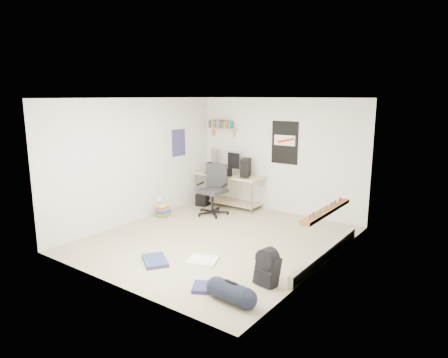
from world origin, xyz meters
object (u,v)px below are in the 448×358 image
Objects in this scene: office_chair at (212,192)px; book_stack at (163,210)px; desk at (230,190)px; duffel_bag at (231,292)px; backpack at (267,271)px.

office_chair is 1.12m from book_stack.
desk reaches higher than book_stack.
office_chair is at bearing 135.78° from duffel_bag.
office_chair is 3.82m from duffel_bag.
desk is 3.32× the size of duffel_bag.
backpack is at bearing -55.90° from desk.
backpack is at bearing -22.67° from book_stack.
duffel_bag is (2.62, -3.69, -0.22)m from desk.
duffel_bag is 1.04× the size of book_stack.
duffel_bag is 3.88m from book_stack.
desk reaches higher than duffel_bag.
office_chair reaches higher than duffel_bag.
backpack is 3.66m from book_stack.
duffel_bag is at bearing -62.91° from desk.
desk is 4.53m from duffel_bag.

